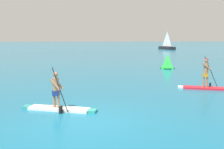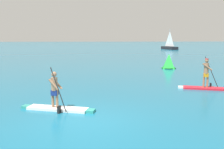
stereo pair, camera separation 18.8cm
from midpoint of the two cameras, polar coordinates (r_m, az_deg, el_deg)
The scene contains 5 objects.
ground at distance 8.89m, azimuth -6.18°, elevation -10.79°, with size 440.00×440.00×0.00m, color #196B8C.
paddleboarder_mid_center at distance 10.26m, azimuth -12.30°, elevation -6.31°, with size 3.12×1.41×1.86m.
paddleboarder_far_right at distance 15.15m, azimuth 21.31°, elevation -1.73°, with size 2.86×1.45×1.91m.
race_marker_buoy at distance 24.41m, azimuth 13.41°, elevation 2.88°, with size 1.54×1.54×1.44m.
sailboat_right_horizon at distance 68.23m, azimuth 13.40°, elevation 6.30°, with size 2.74×6.58×5.44m.
Camera 2 is at (0.02, -8.40, 2.92)m, focal length 38.93 mm.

